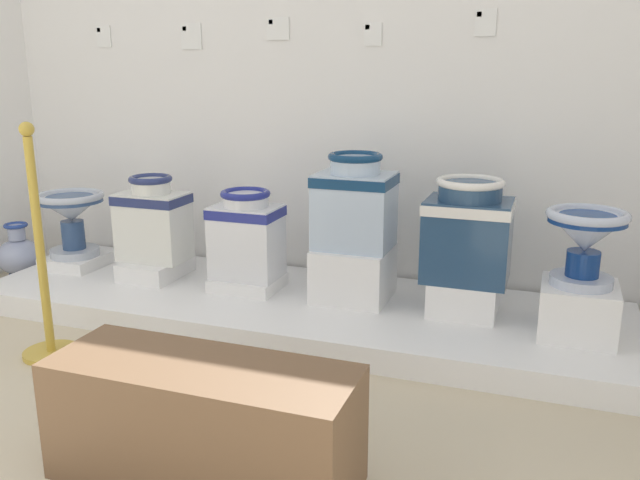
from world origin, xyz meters
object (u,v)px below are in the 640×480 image
(antique_toilet_tall_cobalt, at_px, (355,201))
(plinth_block_pale_glazed, at_px, (464,296))
(plinth_block_central_ornate, at_px, (156,268))
(info_placard_fifth, at_px, (486,22))
(plinth_block_rightmost, at_px, (248,282))
(info_placard_second, at_px, (191,36))
(info_placard_third, at_px, (278,28))
(stanchion_post_near_left, at_px, (44,288))
(antique_toilet_slender_white, at_px, (586,235))
(antique_toilet_central_ornate, at_px, (153,218))
(plinth_block_slender_white, at_px, (578,310))
(plinth_block_squat_floral, at_px, (76,261))
(info_placard_first, at_px, (104,36))
(info_placard_fourth, at_px, (373,34))
(decorative_vase_corner, at_px, (19,255))
(antique_toilet_rightmost, at_px, (246,233))
(museum_bench, at_px, (204,423))
(antique_toilet_pale_glazed, at_px, (468,228))
(plinth_block_tall_cobalt, at_px, (354,273))
(antique_toilet_squat_floral, at_px, (71,211))

(antique_toilet_tall_cobalt, height_order, plinth_block_pale_glazed, antique_toilet_tall_cobalt)
(plinth_block_central_ornate, xyz_separation_m, info_placard_fifth, (1.72, 0.46, 1.33))
(info_placard_fifth, bearing_deg, antique_toilet_tall_cobalt, -142.22)
(plinth_block_rightmost, relative_size, info_placard_second, 2.38)
(info_placard_third, distance_m, stanchion_post_near_left, 1.86)
(plinth_block_pale_glazed, height_order, antique_toilet_slender_white, antique_toilet_slender_white)
(plinth_block_pale_glazed, bearing_deg, info_placard_third, 158.87)
(antique_toilet_central_ornate, bearing_deg, plinth_block_central_ornate, -90.00)
(plinth_block_central_ornate, relative_size, plinth_block_slender_white, 1.17)
(plinth_block_central_ornate, xyz_separation_m, antique_toilet_central_ornate, (0.00, 0.00, 0.29))
(plinth_block_squat_floral, relative_size, plinth_block_slender_white, 0.95)
(plinth_block_slender_white, distance_m, info_placard_first, 3.14)
(plinth_block_pale_glazed, xyz_separation_m, info_placard_fourth, (-0.61, 0.45, 1.25))
(info_placard_first, xyz_separation_m, stanchion_post_near_left, (0.57, -1.32, -1.14))
(plinth_block_central_ornate, distance_m, info_placard_fourth, 1.77)
(plinth_block_pale_glazed, relative_size, plinth_block_slender_white, 0.96)
(antique_toilet_central_ornate, xyz_separation_m, decorative_vase_corner, (-1.00, 0.00, -0.31))
(info_placard_fourth, xyz_separation_m, decorative_vase_corner, (-2.13, -0.45, -1.31))
(antique_toilet_tall_cobalt, bearing_deg, plinth_block_slender_white, -7.41)
(antique_toilet_rightmost, xyz_separation_m, stanchion_post_near_left, (-0.60, -0.85, -0.11))
(antique_toilet_slender_white, bearing_deg, decorative_vase_corner, 178.04)
(antique_toilet_central_ornate, relative_size, plinth_block_pale_glazed, 1.49)
(info_placard_first, distance_m, info_placard_fourth, 1.71)
(plinth_block_squat_floral, relative_size, antique_toilet_slender_white, 0.91)
(plinth_block_central_ornate, bearing_deg, info_placard_first, 141.73)
(antique_toilet_rightmost, bearing_deg, decorative_vase_corner, 179.22)
(plinth_block_slender_white, bearing_deg, info_placard_first, 168.77)
(info_placard_first, bearing_deg, antique_toilet_slender_white, -11.23)
(antique_toilet_slender_white, bearing_deg, plinth_block_slender_white, -90.00)
(antique_toilet_central_ornate, distance_m, museum_bench, 1.86)
(info_placard_fourth, xyz_separation_m, stanchion_post_near_left, (-1.15, -1.32, -1.13))
(antique_toilet_central_ornate, bearing_deg, info_placard_third, 37.93)
(plinth_block_central_ornate, xyz_separation_m, antique_toilet_rightmost, (0.59, -0.02, 0.26))
(antique_toilet_pale_glazed, distance_m, plinth_block_slender_white, 0.61)
(plinth_block_squat_floral, bearing_deg, museum_bench, -40.71)
(plinth_block_slender_white, bearing_deg, antique_toilet_central_ornate, 177.30)
(plinth_block_slender_white, xyz_separation_m, info_placard_third, (-1.67, 0.56, 1.25))
(antique_toilet_pale_glazed, height_order, museum_bench, antique_toilet_pale_glazed)
(plinth_block_squat_floral, distance_m, museum_bench, 2.23)
(plinth_block_rightmost, bearing_deg, plinth_block_tall_cobalt, 5.02)
(antique_toilet_tall_cobalt, height_order, info_placard_first, info_placard_first)
(antique_toilet_rightmost, xyz_separation_m, antique_toilet_slender_white, (1.67, -0.09, 0.15))
(antique_toilet_tall_cobalt, distance_m, antique_toilet_slender_white, 1.10)
(antique_toilet_central_ornate, xyz_separation_m, info_placard_first, (-0.58, 0.46, 1.01))
(antique_toilet_rightmost, distance_m, info_placard_first, 1.63)
(plinth_block_tall_cobalt, bearing_deg, info_placard_fifth, 37.78)
(info_placard_third, bearing_deg, plinth_block_pale_glazed, -21.13)
(antique_toilet_squat_floral, distance_m, antique_toilet_rightmost, 1.15)
(antique_toilet_central_ornate, distance_m, antique_toilet_slender_white, 2.27)
(info_placard_fourth, bearing_deg, antique_toilet_slender_white, -26.61)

